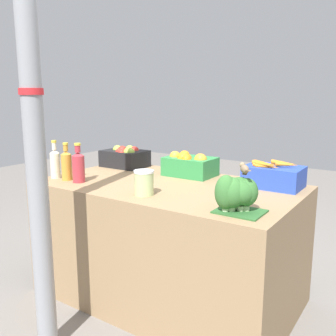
{
  "coord_description": "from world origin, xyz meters",
  "views": [
    {
      "loc": [
        1.26,
        -1.88,
        1.3
      ],
      "look_at": [
        0.0,
        0.0,
        0.85
      ],
      "focal_mm": 40.0,
      "sensor_mm": 36.0,
      "label": 1
    }
  ],
  "objects_px": {
    "orange_crate": "(189,164)",
    "broccoli_pile": "(237,193)",
    "sparrow_bird": "(244,169)",
    "support_pole": "(33,117)",
    "juice_bottle_cloudy": "(55,163)",
    "pickle_jar": "(144,183)",
    "carrot_crate": "(274,176)",
    "juice_bottle_amber": "(66,165)",
    "juice_bottle_ruby": "(78,166)",
    "apple_crate": "(125,157)"
  },
  "relations": [
    {
      "from": "orange_crate",
      "to": "broccoli_pile",
      "type": "bearing_deg",
      "value": -43.72
    },
    {
      "from": "orange_crate",
      "to": "sparrow_bird",
      "type": "distance_m",
      "value": 0.84
    },
    {
      "from": "support_pole",
      "to": "sparrow_bird",
      "type": "distance_m",
      "value": 1.01
    },
    {
      "from": "juice_bottle_cloudy",
      "to": "pickle_jar",
      "type": "relative_size",
      "value": 1.82
    },
    {
      "from": "support_pole",
      "to": "carrot_crate",
      "type": "xyz_separation_m",
      "value": [
        0.8,
        1.07,
        -0.37
      ]
    },
    {
      "from": "orange_crate",
      "to": "juice_bottle_amber",
      "type": "height_order",
      "value": "juice_bottle_amber"
    },
    {
      "from": "support_pole",
      "to": "juice_bottle_ruby",
      "type": "bearing_deg",
      "value": 117.78
    },
    {
      "from": "apple_crate",
      "to": "pickle_jar",
      "type": "distance_m",
      "value": 0.85
    },
    {
      "from": "orange_crate",
      "to": "juice_bottle_amber",
      "type": "xyz_separation_m",
      "value": [
        -0.59,
        -0.56,
        0.02
      ]
    },
    {
      "from": "orange_crate",
      "to": "juice_bottle_ruby",
      "type": "height_order",
      "value": "juice_bottle_ruby"
    },
    {
      "from": "carrot_crate",
      "to": "juice_bottle_ruby",
      "type": "height_order",
      "value": "juice_bottle_ruby"
    },
    {
      "from": "juice_bottle_ruby",
      "to": "sparrow_bird",
      "type": "distance_m",
      "value": 1.11
    },
    {
      "from": "broccoli_pile",
      "to": "juice_bottle_amber",
      "type": "relative_size",
      "value": 0.9
    },
    {
      "from": "juice_bottle_cloudy",
      "to": "sparrow_bird",
      "type": "bearing_deg",
      "value": 0.15
    },
    {
      "from": "apple_crate",
      "to": "carrot_crate",
      "type": "bearing_deg",
      "value": 0.06
    },
    {
      "from": "apple_crate",
      "to": "juice_bottle_amber",
      "type": "height_order",
      "value": "juice_bottle_amber"
    },
    {
      "from": "carrot_crate",
      "to": "sparrow_bird",
      "type": "height_order",
      "value": "sparrow_bird"
    },
    {
      "from": "apple_crate",
      "to": "pickle_jar",
      "type": "xyz_separation_m",
      "value": [
        0.63,
        -0.58,
        -0.01
      ]
    },
    {
      "from": "broccoli_pile",
      "to": "juice_bottle_cloudy",
      "type": "relative_size",
      "value": 0.88
    },
    {
      "from": "juice_bottle_cloudy",
      "to": "juice_bottle_amber",
      "type": "bearing_deg",
      "value": -0.0
    },
    {
      "from": "apple_crate",
      "to": "carrot_crate",
      "type": "relative_size",
      "value": 1.0
    },
    {
      "from": "broccoli_pile",
      "to": "pickle_jar",
      "type": "relative_size",
      "value": 1.59
    },
    {
      "from": "juice_bottle_cloudy",
      "to": "support_pole",
      "type": "bearing_deg",
      "value": -46.03
    },
    {
      "from": "broccoli_pile",
      "to": "juice_bottle_amber",
      "type": "height_order",
      "value": "juice_bottle_amber"
    },
    {
      "from": "broccoli_pile",
      "to": "juice_bottle_ruby",
      "type": "xyz_separation_m",
      "value": [
        -1.08,
        0.02,
        0.01
      ]
    },
    {
      "from": "orange_crate",
      "to": "pickle_jar",
      "type": "distance_m",
      "value": 0.57
    },
    {
      "from": "support_pole",
      "to": "juice_bottle_amber",
      "type": "xyz_separation_m",
      "value": [
        -0.38,
        0.5,
        -0.34
      ]
    },
    {
      "from": "broccoli_pile",
      "to": "sparrow_bird",
      "type": "distance_m",
      "value": 0.12
    },
    {
      "from": "support_pole",
      "to": "sparrow_bird",
      "type": "bearing_deg",
      "value": 31.28
    },
    {
      "from": "apple_crate",
      "to": "juice_bottle_amber",
      "type": "xyz_separation_m",
      "value": [
        -0.01,
        -0.56,
        0.02
      ]
    },
    {
      "from": "apple_crate",
      "to": "juice_bottle_cloudy",
      "type": "xyz_separation_m",
      "value": [
        -0.12,
        -0.56,
        0.03
      ]
    },
    {
      "from": "support_pole",
      "to": "juice_bottle_cloudy",
      "type": "bearing_deg",
      "value": 133.97
    },
    {
      "from": "support_pole",
      "to": "apple_crate",
      "type": "relative_size",
      "value": 7.26
    },
    {
      "from": "apple_crate",
      "to": "juice_bottle_ruby",
      "type": "height_order",
      "value": "juice_bottle_ruby"
    },
    {
      "from": "carrot_crate",
      "to": "broccoli_pile",
      "type": "relative_size",
      "value": 1.49
    },
    {
      "from": "apple_crate",
      "to": "orange_crate",
      "type": "height_order",
      "value": "same"
    },
    {
      "from": "apple_crate",
      "to": "juice_bottle_amber",
      "type": "bearing_deg",
      "value": -91.4
    },
    {
      "from": "juice_bottle_ruby",
      "to": "juice_bottle_amber",
      "type": "bearing_deg",
      "value": 180.0
    },
    {
      "from": "support_pole",
      "to": "juice_bottle_amber",
      "type": "height_order",
      "value": "support_pole"
    },
    {
      "from": "support_pole",
      "to": "carrot_crate",
      "type": "bearing_deg",
      "value": 53.31
    },
    {
      "from": "support_pole",
      "to": "orange_crate",
      "type": "height_order",
      "value": "support_pole"
    },
    {
      "from": "support_pole",
      "to": "broccoli_pile",
      "type": "height_order",
      "value": "support_pole"
    },
    {
      "from": "broccoli_pile",
      "to": "support_pole",
      "type": "bearing_deg",
      "value": -149.06
    },
    {
      "from": "apple_crate",
      "to": "carrot_crate",
      "type": "xyz_separation_m",
      "value": [
        1.16,
        0.0,
        -0.01
      ]
    },
    {
      "from": "broccoli_pile",
      "to": "pickle_jar",
      "type": "xyz_separation_m",
      "value": [
        -0.55,
        0.0,
        -0.03
      ]
    },
    {
      "from": "orange_crate",
      "to": "support_pole",
      "type": "bearing_deg",
      "value": -101.33
    },
    {
      "from": "apple_crate",
      "to": "sparrow_bird",
      "type": "distance_m",
      "value": 1.33
    },
    {
      "from": "support_pole",
      "to": "juice_bottle_ruby",
      "type": "height_order",
      "value": "support_pole"
    },
    {
      "from": "juice_bottle_amber",
      "to": "juice_bottle_ruby",
      "type": "height_order",
      "value": "juice_bottle_ruby"
    },
    {
      "from": "orange_crate",
      "to": "carrot_crate",
      "type": "height_order",
      "value": "orange_crate"
    }
  ]
}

